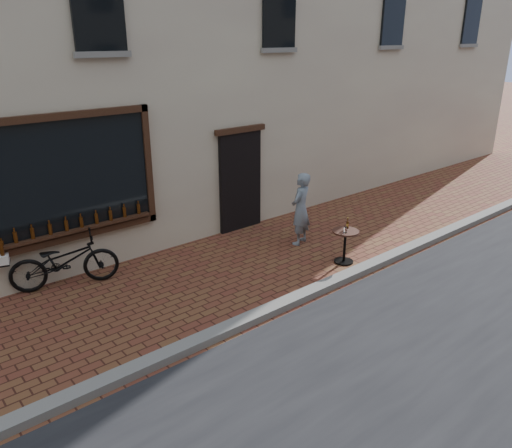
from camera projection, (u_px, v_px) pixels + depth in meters
ground at (282, 317)px, 7.85m from camera, size 90.00×90.00×0.00m
kerb at (274, 308)px, 7.97m from camera, size 90.00×0.25×0.12m
cargo_bicycle at (62, 261)px, 8.64m from camera, size 2.17×1.18×1.02m
bistro_table at (345, 240)px, 9.58m from camera, size 0.51×0.51×0.88m
pedestrian at (301, 209)px, 10.36m from camera, size 0.65×0.53×1.54m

